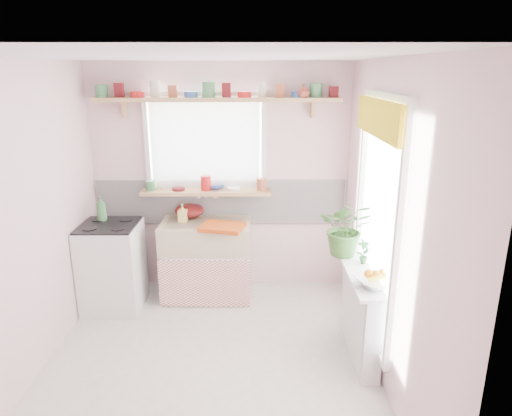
{
  "coord_description": "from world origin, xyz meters",
  "views": [
    {
      "loc": [
        0.39,
        -3.3,
        2.41
      ],
      "look_at": [
        0.39,
        0.55,
        1.24
      ],
      "focal_mm": 32.0,
      "sensor_mm": 36.0,
      "label": 1
    }
  ],
  "objects": [
    {
      "name": "pine_shelf",
      "position": [
        0.0,
        1.47,
        2.12
      ],
      "size": [
        2.52,
        0.24,
        0.04
      ],
      "primitive_type": "cube",
      "color": "tan",
      "rests_on": "room"
    },
    {
      "name": "jade_plant",
      "position": [
        1.21,
        0.6,
        1.04
      ],
      "size": [
        0.55,
        0.5,
        0.52
      ],
      "primitive_type": "imported",
      "rotation": [
        0.0,
        0.0,
        -0.22
      ],
      "color": "#376327",
      "rests_on": "radiator_ledge"
    },
    {
      "name": "dish_tray",
      "position": [
        0.05,
        1.1,
        0.87
      ],
      "size": [
        0.49,
        0.41,
        0.04
      ],
      "primitive_type": "cube",
      "rotation": [
        0.0,
        0.0,
        -0.24
      ],
      "color": "#CD4C12",
      "rests_on": "sink_unit"
    },
    {
      "name": "colander",
      "position": [
        -0.34,
        1.5,
        0.92
      ],
      "size": [
        0.43,
        0.43,
        0.15
      ],
      "primitive_type": "ellipsoid",
      "rotation": [
        0.0,
        0.0,
        -0.43
      ],
      "color": "#5A0F11",
      "rests_on": "sink_unit"
    },
    {
      "name": "shelf_vase",
      "position": [
        0.87,
        1.41,
        2.21
      ],
      "size": [
        0.17,
        0.17,
        0.13
      ],
      "primitive_type": "imported",
      "rotation": [
        0.0,
        0.0,
        0.38
      ],
      "color": "#9A3A2F",
      "rests_on": "pine_shelf"
    },
    {
      "name": "soap_bottle_sink",
      "position": [
        -0.39,
        1.33,
        0.95
      ],
      "size": [
        0.1,
        0.1,
        0.2
      ],
      "primitive_type": "imported",
      "rotation": [
        0.0,
        0.0,
        -0.09
      ],
      "color": "#E4CD65",
      "rests_on": "sink_unit"
    },
    {
      "name": "sink_unit",
      "position": [
        -0.15,
        1.29,
        0.43
      ],
      "size": [
        0.95,
        0.65,
        1.11
      ],
      "color": "white",
      "rests_on": "ground"
    },
    {
      "name": "fruit",
      "position": [
        1.34,
        -0.04,
        0.87
      ],
      "size": [
        0.2,
        0.14,
        0.1
      ],
      "color": "orange",
      "rests_on": "fruit_bowl"
    },
    {
      "name": "radiator_ledge",
      "position": [
        1.3,
        0.2,
        0.4
      ],
      "size": [
        0.22,
        0.95,
        0.78
      ],
      "color": "white",
      "rests_on": "ground"
    },
    {
      "name": "cooker",
      "position": [
        -1.1,
        1.05,
        0.46
      ],
      "size": [
        0.58,
        0.58,
        0.93
      ],
      "color": "white",
      "rests_on": "ground"
    },
    {
      "name": "fruit_bowl",
      "position": [
        1.33,
        -0.05,
        0.81
      ],
      "size": [
        0.39,
        0.39,
        0.07
      ],
      "primitive_type": "imported",
      "rotation": [
        0.0,
        0.0,
        0.39
      ],
      "color": "silver",
      "rests_on": "radiator_ledge"
    },
    {
      "name": "room",
      "position": [
        0.66,
        0.86,
        1.37
      ],
      "size": [
        3.2,
        3.2,
        3.2
      ],
      "color": "silver",
      "rests_on": "ground"
    },
    {
      "name": "sill_cup",
      "position": [
        -0.74,
        1.54,
        1.21
      ],
      "size": [
        0.15,
        0.15,
        0.1
      ],
      "primitive_type": "imported",
      "rotation": [
        0.0,
        0.0,
        -0.21
      ],
      "color": "silver",
      "rests_on": "windowsill"
    },
    {
      "name": "sill_bowl",
      "position": [
        -0.05,
        1.54,
        1.19
      ],
      "size": [
        0.19,
        0.19,
        0.06
      ],
      "primitive_type": "imported",
      "rotation": [
        0.0,
        0.0,
        0.01
      ],
      "color": "#3453AC",
      "rests_on": "windowsill"
    },
    {
      "name": "shelf_crockery",
      "position": [
        0.0,
        1.47,
        2.2
      ],
      "size": [
        2.47,
        0.11,
        0.12
      ],
      "color": "#3F7F4C",
      "rests_on": "pine_shelf"
    },
    {
      "name": "sill_crockery",
      "position": [
        -0.15,
        1.48,
        1.22
      ],
      "size": [
        1.35,
        0.11,
        0.12
      ],
      "color": "#3F7F4C",
      "rests_on": "windowsill"
    },
    {
      "name": "herb_pot",
      "position": [
        1.33,
        0.4,
        0.89
      ],
      "size": [
        0.14,
        0.12,
        0.22
      ],
      "primitive_type": "imported",
      "rotation": [
        0.0,
        0.0,
        0.41
      ],
      "color": "#29672B",
      "rests_on": "radiator_ledge"
    },
    {
      "name": "windowsill",
      "position": [
        -0.15,
        1.48,
        1.14
      ],
      "size": [
        1.4,
        0.22,
        0.04
      ],
      "primitive_type": "cube",
      "color": "tan",
      "rests_on": "room"
    },
    {
      "name": "cooker_bottle",
      "position": [
        -1.2,
        1.18,
        1.05
      ],
      "size": [
        0.13,
        0.13,
        0.26
      ],
      "primitive_type": "imported",
      "rotation": [
        0.0,
        0.0,
        0.4
      ],
      "color": "#458A4B",
      "rests_on": "cooker"
    }
  ]
}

